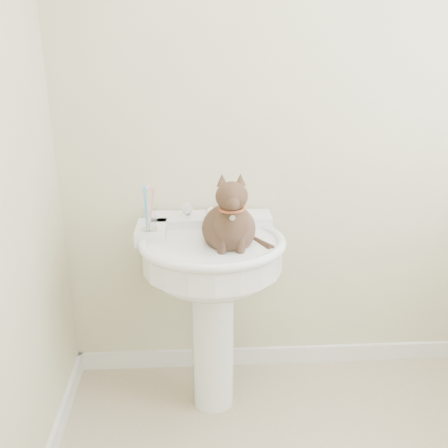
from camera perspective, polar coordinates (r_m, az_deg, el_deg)
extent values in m
cube|color=white|center=(2.80, 7.71, -13.88)|extent=(2.20, 0.02, 0.09)
cylinder|color=white|center=(2.36, -1.19, -12.82)|extent=(0.18, 0.18, 0.65)
cylinder|color=white|center=(2.16, -1.27, -3.41)|extent=(0.57, 0.57, 0.12)
ellipsoid|color=white|center=(2.18, -1.26, -4.89)|extent=(0.53, 0.46, 0.21)
torus|color=white|center=(2.13, -1.28, -2.01)|extent=(0.61, 0.61, 0.04)
cube|color=white|center=(2.32, -1.46, 0.31)|extent=(0.53, 0.14, 0.06)
cube|color=white|center=(2.21, -7.92, -0.92)|extent=(0.12, 0.19, 0.06)
cylinder|color=silver|center=(2.26, -1.44, 1.16)|extent=(0.05, 0.05, 0.05)
cylinder|color=silver|center=(2.20, -1.41, 1.45)|extent=(0.04, 0.04, 0.14)
sphere|color=white|center=(2.27, -4.23, 1.75)|extent=(0.06, 0.06, 0.06)
sphere|color=white|center=(2.28, 1.31, 1.85)|extent=(0.06, 0.06, 0.06)
cube|color=orange|center=(2.35, 1.28, 1.73)|extent=(0.10, 0.07, 0.03)
cylinder|color=silver|center=(2.15, -8.07, -0.67)|extent=(0.07, 0.07, 0.01)
cylinder|color=white|center=(2.13, -8.13, 0.48)|extent=(0.06, 0.06, 0.09)
cylinder|color=#37A0EB|center=(2.12, -8.53, 1.74)|extent=(0.01, 0.01, 0.17)
cylinder|color=silver|center=(2.12, -8.20, 1.75)|extent=(0.01, 0.01, 0.17)
cylinder|color=pink|center=(2.12, -7.88, 1.76)|extent=(0.01, 0.01, 0.17)
ellipsoid|color=brown|center=(2.10, 0.54, -0.50)|extent=(0.22, 0.25, 0.20)
ellipsoid|color=brown|center=(2.00, 0.70, 0.22)|extent=(0.14, 0.13, 0.18)
ellipsoid|color=brown|center=(1.93, 0.78, 3.04)|extent=(0.12, 0.11, 0.11)
cone|color=brown|center=(1.93, -0.27, 4.81)|extent=(0.04, 0.04, 0.05)
cone|color=brown|center=(1.94, 1.75, 4.84)|extent=(0.04, 0.04, 0.05)
cylinder|color=brown|center=(2.16, 3.50, -1.89)|extent=(0.03, 0.03, 0.23)
torus|color=brown|center=(1.96, 0.75, 1.70)|extent=(0.10, 0.10, 0.01)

